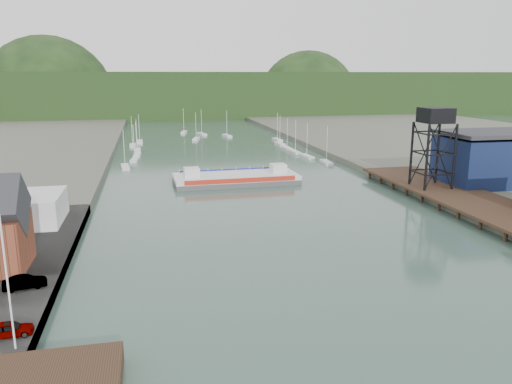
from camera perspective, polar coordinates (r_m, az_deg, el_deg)
name	(u,v)px	position (r m, az deg, el deg)	size (l,w,h in m)	color
east_pier	(479,203)	(98.99, 24.10, -1.12)	(14.00, 70.00, 2.45)	black
white_shed	(2,210)	(87.69, -27.03, -1.84)	(18.00, 12.00, 4.50)	silver
flagpole	(8,283)	(46.89, -26.52, -9.34)	(0.16, 0.16, 12.00)	silver
lift_tower	(435,120)	(106.35, 19.81, 7.71)	(6.50, 6.50, 16.00)	black
blue_shed	(490,159)	(117.49, 25.22, 3.46)	(20.50, 14.50, 11.30)	#0E1B3E
marina_sailboats	(212,146)	(173.48, -5.09, 5.21)	(57.71, 92.65, 0.90)	silver
distant_hills	(174,97)	(334.11, -9.39, 10.67)	(500.00, 120.00, 80.00)	black
chain_ferry	(236,178)	(115.37, -2.31, 1.59)	(28.65, 12.38, 4.08)	#4C4C4F
car_west_a	(9,329)	(51.35, -26.36, -13.84)	(1.65, 4.10, 1.40)	#999999
car_west_b	(25,282)	(60.99, -24.93, -9.34)	(1.58, 4.54, 1.50)	#999999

